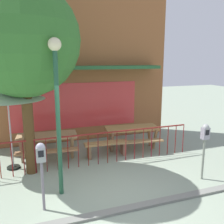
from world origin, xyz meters
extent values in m
plane|color=gray|center=(0.00, 0.00, 0.00)|extent=(40.00, 40.00, 0.00)
cube|color=brown|center=(0.00, 4.55, 0.00)|extent=(7.33, 0.54, 0.01)
cube|color=#995A33|center=(0.00, 4.55, 2.77)|extent=(7.33, 0.50, 5.55)
cube|color=#D83838|center=(0.00, 4.29, 1.35)|extent=(4.76, 0.02, 1.70)
cube|color=#265D31|center=(0.00, 3.94, 2.76)|extent=(6.23, 0.72, 0.12)
cube|color=maroon|center=(0.00, 1.89, 0.95)|extent=(6.15, 0.04, 0.04)
cylinder|color=maroon|center=(-2.49, 1.89, 0.47)|extent=(0.02, 0.02, 0.95)
cylinder|color=maroon|center=(-2.20, 1.89, 0.47)|extent=(0.02, 0.02, 0.95)
cylinder|color=maroon|center=(-1.90, 1.89, 0.47)|extent=(0.02, 0.02, 0.95)
cylinder|color=maroon|center=(-1.61, 1.89, 0.47)|extent=(0.02, 0.02, 0.95)
cylinder|color=maroon|center=(-1.32, 1.89, 0.47)|extent=(0.02, 0.02, 0.95)
cylinder|color=maroon|center=(-1.03, 1.89, 0.47)|extent=(0.02, 0.02, 0.95)
cylinder|color=maroon|center=(-0.73, 1.89, 0.47)|extent=(0.02, 0.02, 0.95)
cylinder|color=maroon|center=(-0.44, 1.89, 0.47)|extent=(0.02, 0.02, 0.95)
cylinder|color=maroon|center=(-0.15, 1.89, 0.47)|extent=(0.02, 0.02, 0.95)
cylinder|color=maroon|center=(0.15, 1.89, 0.47)|extent=(0.02, 0.02, 0.95)
cylinder|color=maroon|center=(0.44, 1.89, 0.47)|extent=(0.02, 0.02, 0.95)
cylinder|color=maroon|center=(0.73, 1.89, 0.47)|extent=(0.02, 0.02, 0.95)
cylinder|color=maroon|center=(1.03, 1.89, 0.47)|extent=(0.02, 0.02, 0.95)
cylinder|color=maroon|center=(1.32, 1.89, 0.47)|extent=(0.02, 0.02, 0.95)
cylinder|color=maroon|center=(1.61, 1.89, 0.47)|extent=(0.02, 0.02, 0.95)
cylinder|color=maroon|center=(1.90, 1.89, 0.47)|extent=(0.02, 0.02, 0.95)
cylinder|color=maroon|center=(2.20, 1.89, 0.47)|extent=(0.02, 0.02, 0.95)
cylinder|color=maroon|center=(2.49, 1.89, 0.47)|extent=(0.02, 0.02, 0.95)
cylinder|color=maroon|center=(2.78, 1.89, 0.47)|extent=(0.02, 0.02, 0.95)
cylinder|color=maroon|center=(3.08, 1.89, 0.47)|extent=(0.02, 0.02, 0.95)
cube|color=#9C7B52|center=(-1.21, 2.84, 0.74)|extent=(1.86, 0.92, 0.07)
cube|color=#996C45|center=(-1.26, 2.29, 0.44)|extent=(1.82, 0.43, 0.05)
cube|color=#A07647|center=(-1.16, 3.39, 0.44)|extent=(1.82, 0.43, 0.05)
cube|color=#90644A|center=(-1.97, 2.63, 0.37)|extent=(0.10, 0.35, 0.78)
cube|color=olive|center=(-1.92, 3.19, 0.37)|extent=(0.10, 0.35, 0.78)
cube|color=olive|center=(-0.50, 2.49, 0.37)|extent=(0.10, 0.35, 0.78)
cube|color=#8C6949|center=(-0.45, 3.05, 0.37)|extent=(0.10, 0.35, 0.78)
cube|color=#A27C43|center=(1.61, 2.77, 0.74)|extent=(1.89, 1.00, 0.07)
cube|color=#95774B|center=(1.53, 2.23, 0.44)|extent=(1.82, 0.51, 0.05)
cube|color=#A17C50|center=(1.68, 3.32, 0.44)|extent=(1.82, 0.51, 0.05)
cube|color=#855F45|center=(0.84, 2.60, 0.37)|extent=(0.12, 0.36, 0.78)
cube|color=#8E5C41|center=(0.91, 3.15, 0.37)|extent=(0.12, 0.36, 0.78)
cube|color=olive|center=(2.30, 2.39, 0.37)|extent=(0.12, 0.36, 0.78)
cube|color=#8F5B37|center=(2.38, 2.95, 0.37)|extent=(0.12, 0.36, 0.78)
cylinder|color=black|center=(-2.21, 2.44, 0.03)|extent=(0.36, 0.36, 0.05)
cylinder|color=#B3B1B1|center=(-2.21, 2.44, 1.14)|extent=(0.04, 0.04, 2.28)
cone|color=beige|center=(-2.21, 2.44, 2.16)|extent=(1.98, 1.98, 0.35)
cube|color=#A67D48|center=(0.56, 2.38, 0.45)|extent=(1.41, 0.38, 0.06)
cube|color=brown|center=(0.00, 2.41, 0.23)|extent=(0.08, 0.29, 0.45)
cube|color=brown|center=(1.12, 2.36, 0.23)|extent=(0.08, 0.29, 0.45)
cylinder|color=gray|center=(2.42, 0.12, 0.54)|extent=(0.06, 0.06, 1.08)
cube|color=gray|center=(2.42, 0.12, 1.23)|extent=(0.18, 0.14, 0.30)
sphere|color=gray|center=(2.42, 0.12, 1.38)|extent=(0.17, 0.17, 0.17)
cube|color=black|center=(2.42, 0.05, 1.27)|extent=(0.11, 0.01, 0.13)
cylinder|color=slate|center=(-1.53, 0.10, 0.53)|extent=(0.06, 0.06, 1.06)
cube|color=gray|center=(-1.53, 0.10, 1.21)|extent=(0.18, 0.14, 0.30)
sphere|color=#9390A3|center=(-1.53, 0.10, 1.36)|extent=(0.17, 0.17, 0.17)
cube|color=black|center=(-1.53, 0.02, 1.25)|extent=(0.11, 0.01, 0.13)
cylinder|color=#4B3319|center=(-1.72, 1.98, 1.36)|extent=(0.28, 0.28, 2.73)
sphere|color=#356F2C|center=(-1.72, 1.98, 3.51)|extent=(2.86, 2.86, 2.86)
cylinder|color=#215036|center=(-1.11, 0.62, 1.61)|extent=(0.10, 0.10, 3.22)
sphere|color=beige|center=(-1.11, 0.62, 3.34)|extent=(0.28, 0.28, 0.28)
cube|color=slate|center=(0.00, -0.48, 0.00)|extent=(10.26, 0.20, 0.11)
camera|label=1|loc=(-1.72, -4.62, 3.03)|focal=39.25mm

